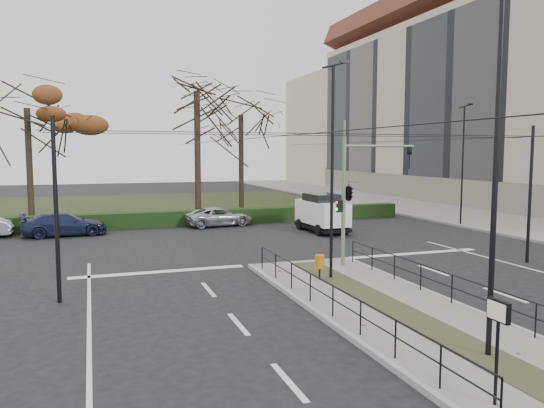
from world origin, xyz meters
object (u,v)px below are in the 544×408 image
(info_panel, at_px, (498,323))
(streetlamp_sidewalk, at_px, (463,163))
(streetlamp_median_near, at_px, (497,162))
(parked_car_third, at_px, (64,224))
(parked_car_fourth, at_px, (219,217))
(bare_tree_near, at_px, (197,101))
(litter_bin, at_px, (320,262))
(streetlamp_median_far, at_px, (332,169))
(traffic_light, at_px, (350,190))
(white_van, at_px, (322,212))
(bare_tree_center, at_px, (241,122))
(rust_tree, at_px, (27,108))

(info_panel, distance_m, streetlamp_sidewalk, 26.60)
(streetlamp_median_near, relative_size, parked_car_third, 1.88)
(streetlamp_sidewalk, height_order, parked_car_fourth, streetlamp_sidewalk)
(info_panel, distance_m, bare_tree_near, 29.60)
(litter_bin, bearing_deg, streetlamp_median_far, 11.84)
(streetlamp_median_near, xyz_separation_m, streetlamp_median_far, (-0.17, 8.17, -0.39))
(parked_car_fourth, relative_size, bare_tree_near, 0.37)
(streetlamp_median_near, bearing_deg, traffic_light, 81.10)
(info_panel, distance_m, white_van, 22.61)
(parked_car_fourth, distance_m, white_van, 7.04)
(white_van, relative_size, bare_tree_near, 0.37)
(streetlamp_median_far, relative_size, white_van, 1.84)
(streetlamp_median_near, bearing_deg, streetlamp_sidewalk, 52.91)
(traffic_light, bearing_deg, bare_tree_near, 100.56)
(bare_tree_center, distance_m, bare_tree_near, 9.15)
(white_van, xyz_separation_m, bare_tree_center, (-1.00, 14.58, 6.22))
(streetlamp_sidewalk, bearing_deg, info_panel, -127.27)
(traffic_light, xyz_separation_m, parked_car_third, (-11.72, 13.07, -2.59))
(traffic_light, relative_size, streetlamp_median_near, 0.61)
(parked_car_fourth, bearing_deg, rust_tree, 52.65)
(rust_tree, distance_m, bare_tree_near, 11.97)
(white_van, distance_m, bare_tree_near, 11.85)
(litter_bin, distance_m, parked_car_third, 17.79)
(streetlamp_median_far, distance_m, parked_car_fourth, 16.48)
(streetlamp_sidewalk, bearing_deg, litter_bin, -143.92)
(info_panel, xyz_separation_m, bare_tree_near, (0.07, 28.84, 6.64))
(litter_bin, height_order, streetlamp_sidewalk, streetlamp_sidewalk)
(streetlamp_median_far, distance_m, bare_tree_near, 19.17)
(streetlamp_median_near, bearing_deg, bare_tree_near, 93.31)
(litter_bin, bearing_deg, bare_tree_near, 92.59)
(rust_tree, xyz_separation_m, bare_tree_center, (16.33, 3.02, -0.46))
(info_panel, distance_m, bare_tree_center, 37.12)
(streetlamp_median_near, bearing_deg, rust_tree, 112.04)
(bare_tree_near, bearing_deg, streetlamp_median_near, -86.69)
(litter_bin, xyz_separation_m, parked_car_fourth, (0.02, 16.18, -0.18))
(streetlamp_median_near, distance_m, rust_tree, 33.89)
(streetlamp_median_far, relative_size, rust_tree, 0.78)
(info_panel, height_order, bare_tree_center, bare_tree_center)
(info_panel, relative_size, parked_car_fourth, 0.45)
(traffic_light, height_order, bare_tree_center, bare_tree_center)
(streetlamp_median_near, xyz_separation_m, streetlamp_sidewalk, (14.42, 19.07, -0.50))
(white_van, bearing_deg, bare_tree_center, 93.92)
(streetlamp_median_near, distance_m, streetlamp_median_far, 8.18)
(traffic_light, relative_size, info_panel, 2.69)
(streetlamp_sidewalk, relative_size, white_van, 1.80)
(streetlamp_median_far, distance_m, streetlamp_sidewalk, 18.21)
(litter_bin, distance_m, bare_tree_center, 27.41)
(traffic_light, distance_m, bare_tree_near, 17.80)
(litter_bin, height_order, white_van, white_van)
(info_panel, xyz_separation_m, streetlamp_median_far, (1.46, 10.18, 2.52))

